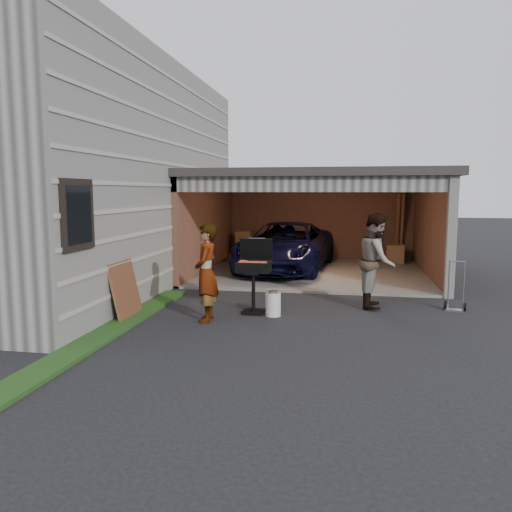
# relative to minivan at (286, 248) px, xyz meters

# --- Properties ---
(ground) EXTENTS (80.00, 80.00, 0.00)m
(ground) POSITION_rel_minivan_xyz_m (0.11, -6.60, -0.70)
(ground) COLOR black
(ground) RESTS_ON ground
(house) EXTENTS (7.00, 11.00, 5.50)m
(house) POSITION_rel_minivan_xyz_m (-5.89, -2.60, 2.05)
(house) COLOR #474744
(house) RESTS_ON ground
(groundcover_strip) EXTENTS (0.50, 8.00, 0.06)m
(groundcover_strip) POSITION_rel_minivan_xyz_m (-2.14, -7.60, -0.67)
(groundcover_strip) COLOR #193814
(groundcover_strip) RESTS_ON ground
(garage) EXTENTS (6.80, 6.30, 2.90)m
(garage) POSITION_rel_minivan_xyz_m (0.87, 0.19, 1.17)
(garage) COLOR #605E59
(garage) RESTS_ON ground
(minivan) EXTENTS (2.77, 5.21, 1.39)m
(minivan) POSITION_rel_minivan_xyz_m (0.00, 0.00, 0.00)
(minivan) COLOR black
(minivan) RESTS_ON ground
(woman) EXTENTS (0.50, 0.70, 1.78)m
(woman) POSITION_rel_minivan_xyz_m (-0.75, -5.88, 0.19)
(woman) COLOR silver
(woman) RESTS_ON ground
(man) EXTENTS (0.80, 0.99, 1.92)m
(man) POSITION_rel_minivan_xyz_m (2.37, -4.20, 0.26)
(man) COLOR #4A2A1D
(man) RESTS_ON ground
(bbq_grill) EXTENTS (0.65, 0.57, 1.44)m
(bbq_grill) POSITION_rel_minivan_xyz_m (-0.01, -5.14, 0.16)
(bbq_grill) COLOR black
(bbq_grill) RESTS_ON ground
(propane_tank) EXTENTS (0.33, 0.33, 0.44)m
(propane_tank) POSITION_rel_minivan_xyz_m (0.40, -5.31, -0.48)
(propane_tank) COLOR white
(propane_tank) RESTS_ON ground
(plywood_panel) EXTENTS (0.27, 0.97, 1.07)m
(plywood_panel) POSITION_rel_minivan_xyz_m (-2.29, -5.96, -0.16)
(plywood_panel) COLOR #522B1C
(plywood_panel) RESTS_ON ground
(hand_truck) EXTENTS (0.44, 0.39, 1.00)m
(hand_truck) POSITION_rel_minivan_xyz_m (3.90, -4.24, -0.50)
(hand_truck) COLOR gray
(hand_truck) RESTS_ON ground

